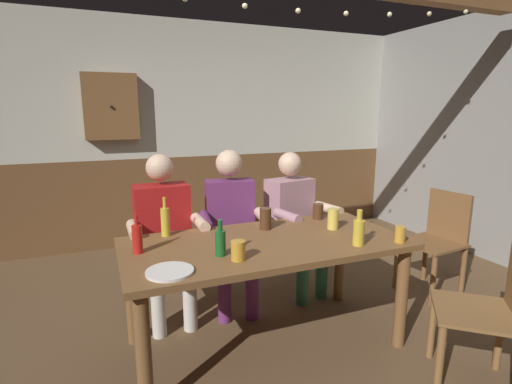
# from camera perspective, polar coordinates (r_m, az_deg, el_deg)

# --- Properties ---
(ground_plane) EXTENTS (6.76, 6.76, 0.00)m
(ground_plane) POSITION_cam_1_polar(r_m,az_deg,el_deg) (2.86, 1.55, -21.42)
(ground_plane) COLOR brown
(back_wall_upper) EXTENTS (5.64, 0.12, 1.55)m
(back_wall_upper) POSITION_cam_1_polar(r_m,az_deg,el_deg) (4.79, -10.80, 14.38)
(back_wall_upper) COLOR beige
(back_wall_wainscot) EXTENTS (5.64, 0.12, 1.03)m
(back_wall_wainscot) POSITION_cam_1_polar(r_m,az_deg,el_deg) (4.90, -10.22, -0.84)
(back_wall_wainscot) COLOR brown
(back_wall_wainscot) RESTS_ON ground_plane
(dining_table) EXTENTS (1.82, 0.88, 0.74)m
(dining_table) POSITION_cam_1_polar(r_m,az_deg,el_deg) (2.59, 1.42, -9.24)
(dining_table) COLOR brown
(dining_table) RESTS_ON ground_plane
(person_0) EXTENTS (0.55, 0.54, 1.25)m
(person_0) POSITION_cam_1_polar(r_m,az_deg,el_deg) (3.04, -13.24, -5.37)
(person_0) COLOR #AD1919
(person_0) RESTS_ON ground_plane
(person_1) EXTENTS (0.56, 0.57, 1.26)m
(person_1) POSITION_cam_1_polar(r_m,az_deg,el_deg) (3.15, -3.61, -4.43)
(person_1) COLOR #6B2D66
(person_1) RESTS_ON ground_plane
(person_2) EXTENTS (0.57, 0.59, 1.22)m
(person_2) POSITION_cam_1_polar(r_m,az_deg,el_deg) (3.39, 5.54, -3.56)
(person_2) COLOR #B78493
(person_2) RESTS_ON ground_plane
(chair_empty_near_right) EXTENTS (0.49, 0.49, 0.88)m
(chair_empty_near_right) POSITION_cam_1_polar(r_m,az_deg,el_deg) (3.77, 24.98, -6.19)
(chair_empty_near_right) COLOR brown
(chair_empty_near_right) RESTS_ON ground_plane
(chair_empty_near_left) EXTENTS (0.62, 0.62, 0.88)m
(chair_empty_near_left) POSITION_cam_1_polar(r_m,az_deg,el_deg) (2.64, 31.23, -14.49)
(chair_empty_near_left) COLOR brown
(chair_empty_near_left) RESTS_ON ground_plane
(plate_0) EXTENTS (0.25, 0.25, 0.01)m
(plate_0) POSITION_cam_1_polar(r_m,az_deg,el_deg) (2.12, -12.46, -11.26)
(plate_0) COLOR white
(plate_0) RESTS_ON dining_table
(bottle_0) EXTENTS (0.06, 0.06, 0.22)m
(bottle_0) POSITION_cam_1_polar(r_m,az_deg,el_deg) (2.29, -5.22, -7.25)
(bottle_0) COLOR #195923
(bottle_0) RESTS_ON dining_table
(bottle_1) EXTENTS (0.07, 0.07, 0.23)m
(bottle_1) POSITION_cam_1_polar(r_m,az_deg,el_deg) (2.53, 14.75, -5.57)
(bottle_1) COLOR gold
(bottle_1) RESTS_ON dining_table
(bottle_2) EXTENTS (0.06, 0.06, 0.24)m
(bottle_2) POSITION_cam_1_polar(r_m,az_deg,el_deg) (2.42, -16.92, -6.49)
(bottle_2) COLOR red
(bottle_2) RESTS_ON dining_table
(bottle_3) EXTENTS (0.06, 0.06, 0.27)m
(bottle_3) POSITION_cam_1_polar(r_m,az_deg,el_deg) (2.69, -13.08, -4.17)
(bottle_3) COLOR gold
(bottle_3) RESTS_ON dining_table
(pint_glass_0) EXTENTS (0.08, 0.08, 0.12)m
(pint_glass_0) POSITION_cam_1_polar(r_m,az_deg,el_deg) (3.08, 9.03, -2.80)
(pint_glass_0) COLOR #4C2D19
(pint_glass_0) RESTS_ON dining_table
(pint_glass_1) EXTENTS (0.08, 0.08, 0.15)m
(pint_glass_1) POSITION_cam_1_polar(r_m,az_deg,el_deg) (2.84, 11.16, -3.85)
(pint_glass_1) COLOR #E5C64C
(pint_glass_1) RESTS_ON dining_table
(pint_glass_2) EXTENTS (0.08, 0.08, 0.15)m
(pint_glass_2) POSITION_cam_1_polar(r_m,az_deg,el_deg) (2.78, 1.39, -3.90)
(pint_glass_2) COLOR #4C2D19
(pint_glass_2) RESTS_ON dining_table
(pint_glass_3) EXTENTS (0.08, 0.08, 0.11)m
(pint_glass_3) POSITION_cam_1_polar(r_m,az_deg,el_deg) (2.23, -2.62, -8.52)
(pint_glass_3) COLOR gold
(pint_glass_3) RESTS_ON dining_table
(pint_glass_4) EXTENTS (0.07, 0.07, 0.10)m
(pint_glass_4) POSITION_cam_1_polar(r_m,az_deg,el_deg) (2.68, 20.27, -5.80)
(pint_glass_4) COLOR gold
(pint_glass_4) RESTS_ON dining_table
(wall_dart_cabinet) EXTENTS (0.56, 0.15, 0.70)m
(wall_dart_cabinet) POSITION_cam_1_polar(r_m,az_deg,el_deg) (4.56, -20.39, 11.59)
(wall_dart_cabinet) COLOR brown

